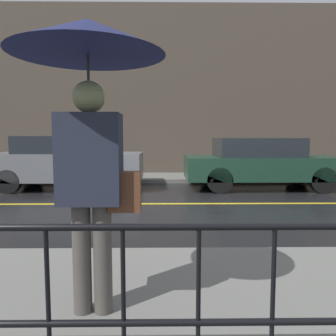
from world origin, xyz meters
TOP-DOWN VIEW (x-y plane):
  - ground_plane at (0.00, 0.00)m, footprint 80.00×80.00m
  - sidewalk_near at (0.00, -4.53)m, footprint 28.00×2.55m
  - sidewalk_far at (0.00, 4.31)m, footprint 28.00×2.10m
  - lane_marking at (0.00, 0.00)m, footprint 25.20×0.12m
  - building_storefront at (0.00, 5.51)m, footprint 28.00×0.30m
  - railing_foreground at (-0.00, -5.56)m, footprint 12.00×0.04m
  - pedestrian at (-0.52, -4.71)m, footprint 1.12×1.12m
  - car_grey at (-2.77, 2.21)m, footprint 4.23×1.75m
  - car_dark_green at (2.81, 2.21)m, footprint 4.41×1.88m

SIDE VIEW (x-z plane):
  - ground_plane at x=0.00m, z-range 0.00..0.00m
  - lane_marking at x=0.00m, z-range 0.00..0.01m
  - sidewalk_near at x=0.00m, z-range 0.00..0.12m
  - sidewalk_far at x=0.00m, z-range 0.00..0.12m
  - railing_foreground at x=0.00m, z-range 0.25..1.16m
  - car_dark_green at x=2.81m, z-range 0.03..1.47m
  - car_grey at x=-2.77m, z-range 0.02..1.52m
  - pedestrian at x=-0.52m, z-range 0.77..2.95m
  - building_storefront at x=0.00m, z-range 0.00..6.41m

